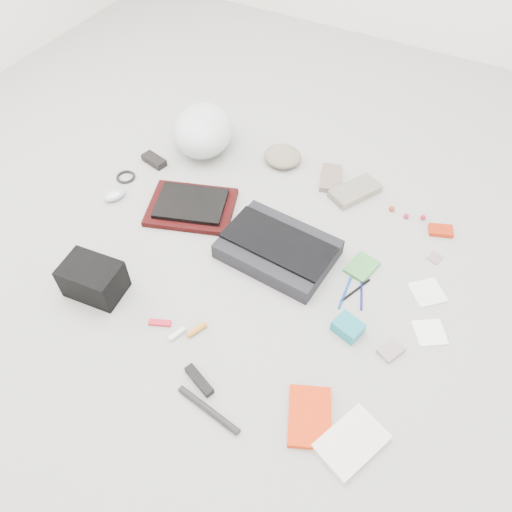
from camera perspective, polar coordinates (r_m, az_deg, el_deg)
The scene contains 33 objects.
ground_plane at distance 1.99m, azimuth 0.00°, elevation -0.92°, with size 4.00×4.00×0.00m, color gray.
messenger_bag at distance 1.99m, azimuth 2.53°, elevation 0.78°, with size 0.43×0.31×0.07m, color black.
bag_flap at distance 1.96m, azimuth 2.57°, elevation 1.58°, with size 0.43×0.20×0.01m, color black.
laptop_sleeve at distance 2.21m, azimuth -7.39°, elevation 5.55°, with size 0.37×0.28×0.03m, color black.
laptop at distance 2.19m, azimuth -7.45°, elevation 5.97°, with size 0.29×0.21×0.02m, color black.
bike_helmet at distance 2.47m, azimuth -6.04°, elevation 14.10°, with size 0.28×0.35×0.21m, color silver.
beanie at distance 2.42m, azimuth 3.07°, elevation 11.32°, with size 0.18×0.17×0.06m, color gray.
mitten_left at distance 2.35m, azimuth 8.52°, elevation 8.80°, with size 0.09×0.18×0.03m, color #7B675C.
mitten_right at distance 2.30m, azimuth 11.23°, elevation 7.27°, with size 0.11×0.23×0.03m, color gray.
power_brick at distance 2.47m, azimuth -11.57°, elevation 10.67°, with size 0.12×0.06×0.03m, color black.
cable_coil at distance 2.42m, azimuth -14.66°, elevation 8.74°, with size 0.09×0.09×0.01m, color black.
mouse at distance 2.32m, azimuth -15.83°, elevation 6.77°, with size 0.06×0.10×0.04m, color #B7B7CC.
camera_bag at distance 1.95m, azimuth -18.10°, elevation -2.52°, with size 0.21×0.15×0.14m, color black.
multitool at distance 1.86m, azimuth -10.93°, elevation -7.51°, with size 0.08×0.02×0.01m, color red.
toiletry_tube_white at distance 1.82m, azimuth -9.02°, elevation -8.78°, with size 0.02×0.02×0.07m, color white.
toiletry_tube_orange at distance 1.81m, azimuth -6.80°, elevation -8.35°, with size 0.02×0.02×0.08m, color #C67424.
u_lock at distance 1.72m, azimuth -6.51°, elevation -13.93°, with size 0.13×0.03×0.03m, color black.
bike_pump at distance 1.67m, azimuth -5.43°, elevation -17.10°, with size 0.02×0.02×0.24m, color black.
book_red at distance 1.67m, azimuth 6.15°, elevation -17.78°, with size 0.13×0.20×0.02m, color #F13107.
book_white at distance 1.66m, azimuth 10.87°, elevation -20.15°, with size 0.14×0.21×0.02m, color silver.
notepad at distance 2.02m, azimuth 11.99°, elevation -1.23°, with size 0.09×0.13×0.01m, color #3B833C.
pen_blue at distance 1.93m, azimuth 10.16°, elevation -4.11°, with size 0.01×0.01×0.16m, color #0D37A1.
pen_black at distance 1.94m, azimuth 11.29°, elevation -3.88°, with size 0.01×0.01×0.16m, color black.
pen_navy at distance 1.94m, azimuth 11.96°, elevation -4.15°, with size 0.01×0.01×0.16m, color navy.
accordion_wallet at distance 1.82m, azimuth 10.46°, elevation -8.01°, with size 0.10×0.08×0.05m, color teal.
card_deck at distance 1.83m, azimuth 15.16°, elevation -10.37°, with size 0.06×0.09×0.02m, color gray.
napkin_top at distance 2.01m, azimuth 19.01°, elevation -3.95°, with size 0.12×0.12×0.01m, color white.
napkin_bottom at distance 1.91m, azimuth 19.24°, elevation -8.27°, with size 0.11×0.11×0.01m, color white.
lollipop_a at distance 2.26m, azimuth 15.26°, elevation 5.24°, with size 0.03×0.03×0.03m, color #A82E15.
lollipop_b at distance 2.25m, azimuth 16.80°, elevation 4.40°, with size 0.02×0.02×0.02m, color maroon.
lollipop_c at distance 2.26m, azimuth 18.56°, elevation 4.21°, with size 0.02×0.02×0.02m, color #A81420.
altoids_tin at distance 2.23m, azimuth 20.36°, elevation 2.75°, with size 0.10×0.06×0.02m, color #AD240B.
stamp_sheet at distance 2.13m, azimuth 19.77°, elevation -0.20°, with size 0.05×0.06×0.00m, color gray.
Camera 1 is at (0.59, -1.10, 1.55)m, focal length 35.00 mm.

